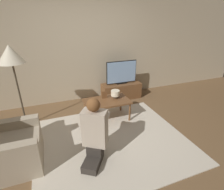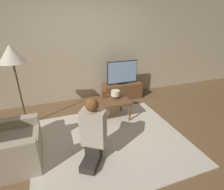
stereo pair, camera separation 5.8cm
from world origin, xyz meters
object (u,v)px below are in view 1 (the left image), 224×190
Objects in this scene: table_lamp at (115,94)px; floor_lamp at (11,58)px; tv at (122,72)px; armchair at (5,149)px; person_kneeling at (95,131)px; coffee_table at (107,102)px.

floor_lamp is at bearing 169.87° from table_lamp.
armchair is (-2.43, -1.56, -0.41)m from tv.
tv is at bearing 59.02° from table_lamp.
person_kneeling reaches higher than armchair.
coffee_table is 0.25m from table_lamp.
floor_lamp is at bearing -7.97° from armchair.
armchair is (-0.16, -1.05, -1.05)m from floor_lamp.
tv is 0.80× the size of person_kneeling.
coffee_table is (-0.70, -0.87, -0.31)m from tv.
person_kneeling is at bearing -117.84° from coffee_table.
armchair reaches higher than coffee_table.
armchair is at bearing -158.15° from coffee_table.
table_lamp is at bearing -10.13° from floor_lamp.
tv is 2.41m from floor_lamp.
person_kneeling is at bearing -52.29° from floor_lamp.
tv reaches higher than armchair.
floor_lamp is 1.97m from table_lamp.
tv is 0.86× the size of armchair.
person_kneeling is (1.20, -0.30, 0.21)m from armchair.
tv reaches higher than table_lamp.
floor_lamp is at bearing 167.14° from coffee_table.
floor_lamp is 1.91m from person_kneeling.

